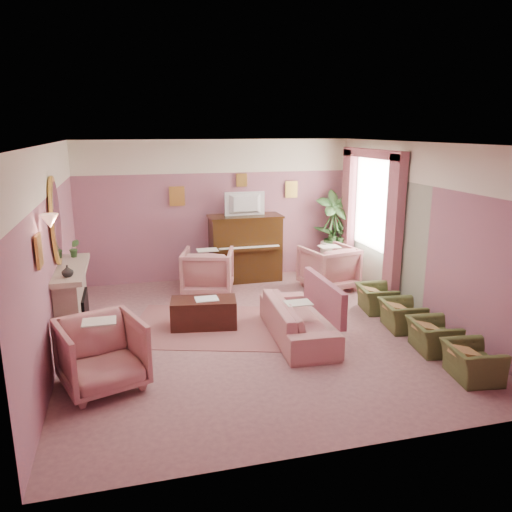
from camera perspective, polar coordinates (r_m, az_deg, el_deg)
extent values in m
cube|color=#946567|center=(7.67, -0.16, -8.66)|extent=(5.50, 6.00, 0.01)
cube|color=silver|center=(7.06, -0.17, 12.75)|extent=(5.50, 6.00, 0.01)
cube|color=gray|center=(10.12, -4.44, 5.21)|extent=(5.50, 0.02, 2.80)
cube|color=gray|center=(4.51, 9.49, -6.56)|extent=(5.50, 0.02, 2.80)
cube|color=gray|center=(7.08, -22.24, 0.24)|extent=(0.02, 6.00, 2.80)
cube|color=gray|center=(8.34, 18.46, 2.57)|extent=(0.02, 6.00, 2.80)
cube|color=white|center=(9.99, -4.55, 11.30)|extent=(5.50, 0.01, 0.65)
cube|color=#9BA48D|center=(9.49, 14.01, 2.23)|extent=(0.01, 3.00, 2.15)
cube|color=tan|center=(7.49, -20.23, -5.64)|extent=(0.30, 1.40, 1.10)
cube|color=black|center=(7.53, -19.37, -6.67)|extent=(0.18, 0.72, 0.68)
cube|color=orange|center=(7.59, -18.95, -7.93)|extent=(0.06, 0.54, 0.10)
cube|color=tan|center=(7.32, -20.37, -1.42)|extent=(0.40, 1.55, 0.07)
cube|color=tan|center=(7.66, -18.37, -9.35)|extent=(0.55, 1.50, 0.02)
ellipsoid|color=#E4C04F|center=(7.19, -21.95, 3.73)|extent=(0.04, 0.72, 1.20)
ellipsoid|color=silver|center=(7.19, -21.75, 3.75)|extent=(0.01, 0.60, 1.06)
cone|color=#ECA17E|center=(6.13, -22.50, 3.71)|extent=(0.20, 0.20, 0.16)
cube|color=#36210D|center=(10.06, -1.23, 0.84)|extent=(1.40, 0.60, 1.30)
cube|color=#36210D|center=(9.71, -0.75, 0.78)|extent=(1.30, 0.12, 0.06)
cube|color=white|center=(9.70, -0.75, 1.01)|extent=(1.20, 0.08, 0.02)
cube|color=#36210D|center=(9.92, -1.25, 4.55)|extent=(1.45, 0.65, 0.04)
imported|color=black|center=(9.83, -1.19, 6.17)|extent=(0.80, 0.12, 0.48)
cube|color=#E4C04F|center=(9.92, -9.02, 6.77)|extent=(0.30, 0.03, 0.38)
cube|color=#E4C04F|center=(10.41, 4.05, 7.59)|extent=(0.26, 0.03, 0.34)
cube|color=#E4C04F|center=(10.10, -1.65, 8.67)|extent=(0.22, 0.03, 0.26)
cube|color=#E4C04F|center=(5.85, -23.56, 0.54)|extent=(0.03, 0.28, 0.36)
cube|color=white|center=(9.59, 13.34, 6.18)|extent=(0.03, 1.40, 1.80)
cube|color=#A05563|center=(8.82, 15.50, 2.73)|extent=(0.16, 0.34, 2.60)
cube|color=#A05563|center=(10.42, 10.47, 4.73)|extent=(0.16, 0.34, 2.60)
cube|color=#A05563|center=(9.47, 13.20, 11.33)|extent=(0.16, 2.20, 0.16)
imported|color=#35632E|center=(7.81, -20.05, 0.84)|extent=(0.16, 0.16, 0.28)
imported|color=white|center=(6.81, -20.75, -1.63)|extent=(0.16, 0.16, 0.16)
cube|color=#995959|center=(7.89, -4.92, -7.98)|extent=(2.92, 2.46, 0.01)
cube|color=black|center=(7.82, -5.99, -6.51)|extent=(1.07, 0.65, 0.45)
cube|color=white|center=(7.74, -5.67, -4.89)|extent=(0.35, 0.28, 0.01)
imported|color=tan|center=(7.36, 4.81, -6.51)|extent=(0.63, 1.89, 0.76)
cube|color=#A05563|center=(7.42, 7.77, -4.63)|extent=(0.10, 1.43, 0.53)
imported|color=tan|center=(9.31, -5.53, -1.48)|extent=(0.90, 0.90, 0.94)
imported|color=tan|center=(9.63, 8.29, -1.04)|extent=(0.90, 0.90, 0.94)
imported|color=tan|center=(6.23, -17.24, -10.27)|extent=(0.90, 0.90, 0.94)
imported|color=#4E5A2D|center=(6.77, 23.50, -10.51)|extent=(0.47, 0.67, 0.58)
imported|color=#4E5A2D|center=(7.37, 19.59, -8.10)|extent=(0.47, 0.67, 0.58)
imported|color=#4E5A2D|center=(8.00, 16.33, -6.04)|extent=(0.47, 0.67, 0.58)
imported|color=#4E5A2D|center=(8.67, 13.57, -4.27)|extent=(0.47, 0.67, 0.58)
cylinder|color=white|center=(10.62, 8.72, -0.27)|extent=(0.52, 0.52, 0.70)
imported|color=#35632E|center=(10.50, 8.83, 2.48)|extent=(0.30, 0.30, 0.34)
imported|color=#35632E|center=(10.46, 9.64, 2.24)|extent=(0.16, 0.16, 0.28)
cylinder|color=#AF5A3E|center=(10.68, 8.68, -1.18)|extent=(0.34, 0.34, 0.34)
imported|color=#35632E|center=(10.48, 8.86, 3.51)|extent=(0.76, 0.76, 1.44)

